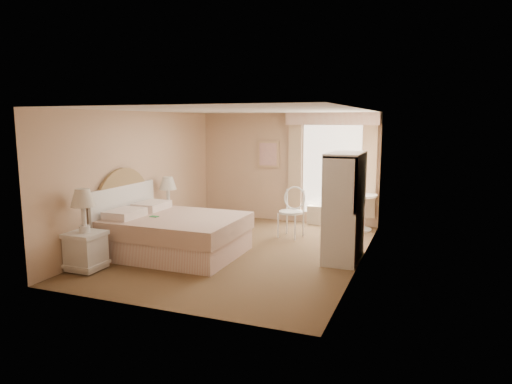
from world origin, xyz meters
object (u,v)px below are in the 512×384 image
at_px(round_table, 359,206).
at_px(nightstand_near, 85,240).
at_px(nightstand_far, 169,214).
at_px(cafe_chair, 292,208).
at_px(armoire, 345,216).
at_px(bed, 169,232).

bearing_deg(round_table, nightstand_near, -129.97).
distance_m(nightstand_far, cafe_chair, 2.53).
distance_m(nightstand_near, round_table, 5.56).
bearing_deg(armoire, round_table, 92.05).
bearing_deg(nightstand_far, bed, -57.76).
height_order(bed, cafe_chair, bed).
bearing_deg(nightstand_far, armoire, -6.12).
bearing_deg(bed, nightstand_far, 122.24).
relative_size(cafe_chair, armoire, 0.56).
distance_m(bed, cafe_chair, 2.57).
bearing_deg(nightstand_near, cafe_chair, 53.32).
height_order(nightstand_far, armoire, armoire).
height_order(nightstand_near, armoire, armoire).
height_order(bed, nightstand_near, bed).
bearing_deg(nightstand_far, nightstand_near, -90.00).
relative_size(bed, round_table, 2.95).
bearing_deg(round_table, nightstand_far, -152.70).
bearing_deg(armoire, nightstand_far, 173.88).
xyz_separation_m(bed, round_table, (2.84, 3.00, 0.14)).
relative_size(bed, nightstand_near, 1.80).
xyz_separation_m(bed, armoire, (2.92, 0.76, 0.37)).
relative_size(bed, armoire, 1.27).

